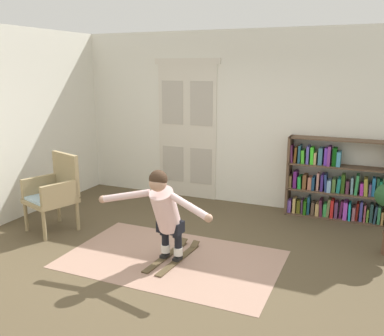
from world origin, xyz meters
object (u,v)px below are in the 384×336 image
at_px(bookshelf, 334,185).
at_px(person_skier, 165,209).
at_px(wicker_chair, 55,191).
at_px(skis_pair, 173,256).

height_order(bookshelf, person_skier, bookshelf).
relative_size(wicker_chair, person_skier, 0.75).
height_order(bookshelf, wicker_chair, bookshelf).
xyz_separation_m(wicker_chair, person_skier, (1.96, -0.39, 0.12)).
height_order(skis_pair, person_skier, person_skier).
bearing_deg(skis_pair, person_skier, -94.12).
bearing_deg(person_skier, bookshelf, 56.13).
bearing_deg(person_skier, skis_pair, 85.88).
relative_size(skis_pair, person_skier, 0.68).
bearing_deg(skis_pair, bookshelf, 54.23).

